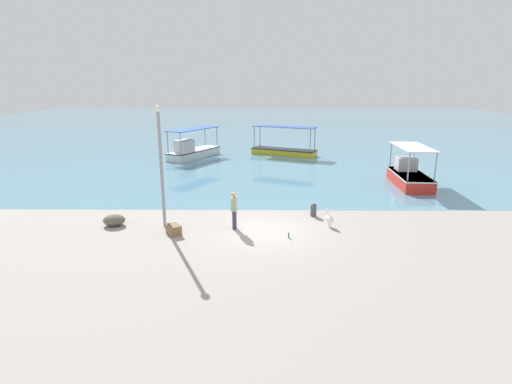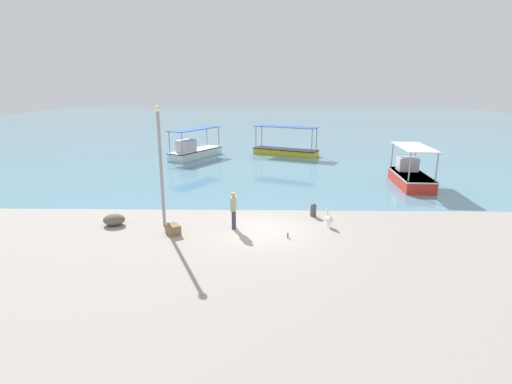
# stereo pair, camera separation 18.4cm
# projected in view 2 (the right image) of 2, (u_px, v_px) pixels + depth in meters

# --- Properties ---
(ground) EXTENTS (120.00, 120.00, 0.00)m
(ground) POSITION_uv_depth(u_px,v_px,m) (263.00, 231.00, 17.67)
(ground) COLOR #A0988F
(harbor_water) EXTENTS (110.00, 90.00, 0.00)m
(harbor_water) POSITION_uv_depth(u_px,v_px,m) (264.00, 125.00, 64.00)
(harbor_water) COLOR #5B8FA6
(harbor_water) RESTS_ON ground
(fishing_boat_far_right) EXTENTS (6.08, 3.97, 2.59)m
(fishing_boat_far_right) POSITION_uv_depth(u_px,v_px,m) (285.00, 150.00, 36.64)
(fishing_boat_far_right) COLOR gold
(fishing_boat_far_right) RESTS_ON harbor_water
(fishing_boat_near_left) EXTENTS (2.15, 4.81, 2.51)m
(fishing_boat_near_left) POSITION_uv_depth(u_px,v_px,m) (410.00, 176.00, 25.52)
(fishing_boat_near_left) COLOR red
(fishing_boat_near_left) RESTS_ON harbor_water
(fishing_boat_far_left) EXTENTS (4.23, 5.83, 2.52)m
(fishing_boat_far_left) POSITION_uv_depth(u_px,v_px,m) (194.00, 150.00, 35.29)
(fishing_boat_far_left) COLOR white
(fishing_boat_far_left) RESTS_ON harbor_water
(pelican) EXTENTS (0.47, 0.78, 0.80)m
(pelican) POSITION_uv_depth(u_px,v_px,m) (329.00, 219.00, 18.06)
(pelican) COLOR #E0997A
(pelican) RESTS_ON ground
(lamp_post) EXTENTS (0.28, 0.28, 5.41)m
(lamp_post) POSITION_uv_depth(u_px,v_px,m) (161.00, 160.00, 17.51)
(lamp_post) COLOR gray
(lamp_post) RESTS_ON ground
(mooring_bollard) EXTENTS (0.30, 0.30, 0.65)m
(mooring_bollard) POSITION_uv_depth(u_px,v_px,m) (313.00, 209.00, 19.55)
(mooring_bollard) COLOR #47474C
(mooring_bollard) RESTS_ON ground
(fisherman_standing) EXTENTS (0.26, 0.42, 1.69)m
(fisherman_standing) POSITION_uv_depth(u_px,v_px,m) (234.00, 209.00, 17.71)
(fisherman_standing) COLOR #39324C
(fisherman_standing) RESTS_ON ground
(net_pile) EXTENTS (0.99, 0.84, 0.51)m
(net_pile) POSITION_uv_depth(u_px,v_px,m) (114.00, 220.00, 18.33)
(net_pile) COLOR #625A48
(net_pile) RESTS_ON ground
(cargo_crate) EXTENTS (0.78, 0.84, 0.42)m
(cargo_crate) POSITION_uv_depth(u_px,v_px,m) (173.00, 229.00, 17.23)
(cargo_crate) COLOR olive
(cargo_crate) RESTS_ON ground
(glass_bottle) EXTENTS (0.07, 0.07, 0.27)m
(glass_bottle) POSITION_uv_depth(u_px,v_px,m) (288.00, 235.00, 16.82)
(glass_bottle) COLOR #3F7F4C
(glass_bottle) RESTS_ON ground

